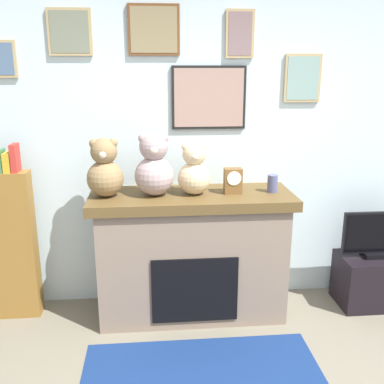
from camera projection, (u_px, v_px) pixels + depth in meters
The scene contains 10 objects.
back_wall at pixel (208, 152), 3.76m from camera, with size 5.20×0.15×2.60m.
fireplace at pixel (192, 254), 3.62m from camera, with size 1.60×0.63×1.04m.
bookshelf at pixel (11, 240), 3.54m from camera, with size 0.38×0.16×1.44m.
tv_stand at pixel (371, 280), 3.83m from camera, with size 0.57×0.40×0.44m, color black.
television at pixel (377, 235), 3.71m from camera, with size 0.59×0.14×0.40m.
candle_jar at pixel (272, 184), 3.50m from camera, with size 0.08×0.08×0.14m, color #4C517A.
mantel_clock at pixel (233, 181), 3.47m from camera, with size 0.14×0.10×0.20m.
teddy_bear_grey at pixel (105, 170), 3.35m from camera, with size 0.28×0.28×0.45m.
teddy_bear_cream at pixel (154, 167), 3.38m from camera, with size 0.30×0.30×0.49m.
teddy_bear_brown at pixel (194, 171), 3.42m from camera, with size 0.26×0.26×0.41m.
Camera 1 is at (-0.47, -1.68, 1.99)m, focal length 41.27 mm.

